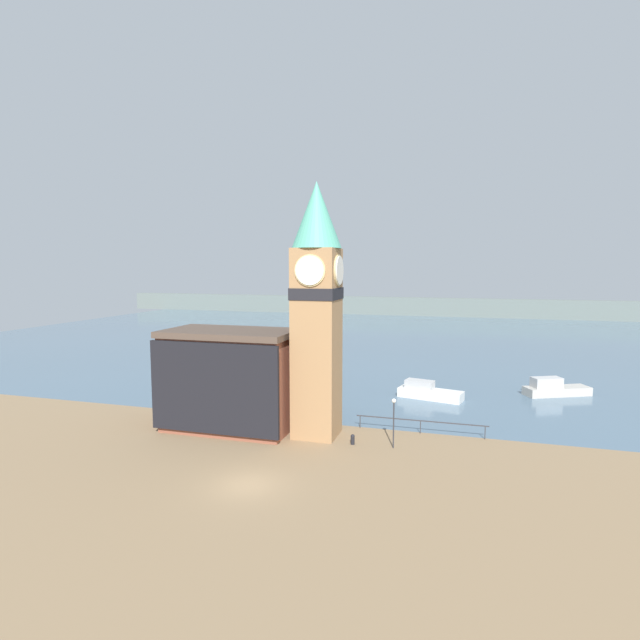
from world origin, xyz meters
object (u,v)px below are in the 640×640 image
object	(u,v)px
boat_near	(428,392)
boat_far	(554,389)
lamp_post	(394,413)
mooring_bollard_near	(353,439)
pier_building	(230,379)
clock_tower	(317,303)

from	to	relation	value
boat_near	boat_far	world-z (taller)	boat_far
boat_near	boat_far	bearing A→B (deg)	35.27
boat_far	lamp_post	bearing A→B (deg)	-150.09
lamp_post	mooring_bollard_near	bearing A→B (deg)	-177.96
pier_building	lamp_post	bearing A→B (deg)	-3.49
lamp_post	pier_building	bearing A→B (deg)	176.51
boat_far	lamp_post	world-z (taller)	lamp_post
boat_near	mooring_bollard_near	bearing A→B (deg)	-92.59
pier_building	clock_tower	bearing A→B (deg)	2.61
pier_building	boat_far	xyz separation A→B (m)	(27.64, 19.18, -3.43)
clock_tower	lamp_post	bearing A→B (deg)	-10.58
boat_far	mooring_bollard_near	size ratio (longest dim) A/B	8.98
boat_near	boat_far	size ratio (longest dim) A/B	0.96
clock_tower	boat_near	bearing A→B (deg)	61.07
boat_far	mooring_bollard_near	distance (m)	26.37
clock_tower	pier_building	distance (m)	9.78
pier_building	boat_near	distance (m)	21.04
clock_tower	pier_building	size ratio (longest dim) A/B	1.84
mooring_bollard_near	boat_far	bearing A→B (deg)	49.73
pier_building	boat_near	xyz separation A→B (m)	(15.09, 14.26, -3.47)
boat_far	clock_tower	bearing A→B (deg)	-162.19
clock_tower	mooring_bollard_near	distance (m)	10.68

